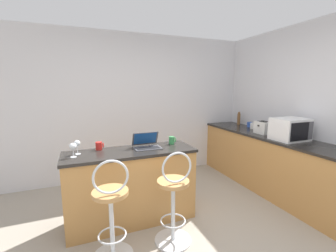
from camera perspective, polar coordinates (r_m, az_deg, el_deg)
wall_back at (r=4.18m, az=-8.51°, el=4.82°), size 12.00×0.06×2.60m
breakfast_bar at (r=2.90m, az=-9.22°, el=-14.79°), size 1.55×0.53×0.91m
counter_right at (r=4.05m, az=24.13°, el=-8.34°), size 0.64×2.78×0.91m
bar_stool_near at (r=2.34m, az=-14.18°, el=-20.50°), size 0.40×0.40×1.03m
bar_stool_far at (r=2.49m, az=1.46°, el=-18.26°), size 0.40×0.40×1.03m
laptop at (r=2.84m, az=-5.43°, el=-4.51°), size 0.33×0.26×0.19m
microwave at (r=3.66m, az=28.62°, el=-0.72°), size 0.47×0.37×0.31m
toaster at (r=3.98m, az=23.06°, el=-0.36°), size 0.22×0.25×0.20m
mug_green at (r=3.00m, az=0.99°, el=-3.64°), size 0.09×0.07×0.10m
pepper_mill at (r=4.77m, az=17.53°, el=1.83°), size 0.06×0.06×0.26m
mug_red at (r=2.86m, az=-17.07°, el=-4.84°), size 0.10×0.08×0.09m
mug_white at (r=4.38m, az=20.69°, el=0.03°), size 0.10×0.08×0.10m
mug_blue at (r=4.55m, az=19.97°, el=0.36°), size 0.10×0.08×0.10m
wine_glass_tall at (r=2.73m, az=-22.09°, el=-4.24°), size 0.07×0.07×0.16m
wine_glass_short at (r=2.63m, az=-23.04°, el=-4.91°), size 0.08×0.08×0.16m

